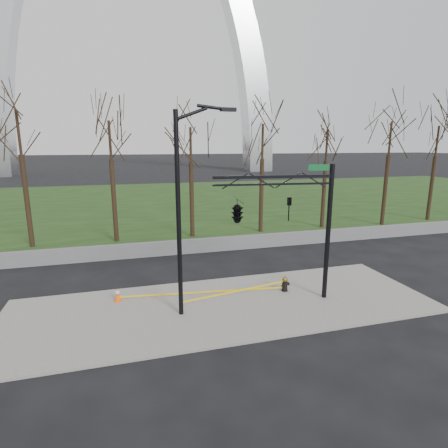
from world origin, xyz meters
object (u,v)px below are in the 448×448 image
object	(u,v)px
traffic_cone	(118,295)
fire_hydrant	(285,284)
traffic_signal_mast	(255,210)
street_light	(184,201)

from	to	relation	value
traffic_cone	fire_hydrant	bearing A→B (deg)	-7.13
traffic_cone	traffic_signal_mast	bearing A→B (deg)	-16.42
traffic_cone	street_light	xyz separation A→B (m)	(2.71, -1.91, 4.30)
traffic_cone	street_light	distance (m)	5.42
fire_hydrant	traffic_signal_mast	world-z (taller)	traffic_signal_mast
traffic_cone	traffic_signal_mast	distance (m)	7.01
street_light	traffic_signal_mast	size ratio (longest dim) A/B	1.37
traffic_cone	traffic_signal_mast	world-z (taller)	traffic_signal_mast
traffic_cone	street_light	world-z (taller)	street_light
traffic_signal_mast	fire_hydrant	bearing A→B (deg)	28.46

